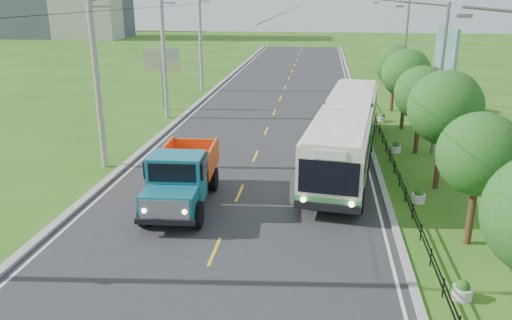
% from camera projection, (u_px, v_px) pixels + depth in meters
% --- Properties ---
extents(ground, '(240.00, 240.00, 0.00)m').
position_uv_depth(ground, '(214.00, 252.00, 19.13)').
color(ground, '#285A15').
rests_on(ground, ground).
extents(road, '(14.00, 120.00, 0.02)m').
position_uv_depth(road, '(269.00, 124.00, 37.95)').
color(road, '#28282B').
rests_on(road, ground).
extents(curb_left, '(0.40, 120.00, 0.15)m').
position_uv_depth(curb_left, '(177.00, 120.00, 38.82)').
color(curb_left, '#9E9E99').
rests_on(curb_left, ground).
extents(curb_right, '(0.30, 120.00, 0.10)m').
position_uv_depth(curb_right, '(365.00, 127.00, 37.06)').
color(curb_right, '#9E9E99').
rests_on(curb_right, ground).
extents(edge_line_left, '(0.12, 120.00, 0.00)m').
position_uv_depth(edge_line_left, '(184.00, 121.00, 38.77)').
color(edge_line_left, silver).
rests_on(edge_line_left, road).
extents(edge_line_right, '(0.12, 120.00, 0.00)m').
position_uv_depth(edge_line_right, '(358.00, 127.00, 37.13)').
color(edge_line_right, silver).
rests_on(edge_line_right, road).
extents(centre_dash, '(0.12, 2.20, 0.00)m').
position_uv_depth(centre_dash, '(214.00, 251.00, 19.12)').
color(centre_dash, yellow).
rests_on(centre_dash, road).
extents(railing_right, '(0.04, 40.00, 0.60)m').
position_uv_depth(railing_right, '(386.00, 147.00, 31.22)').
color(railing_right, black).
rests_on(railing_right, ground).
extents(pole_near, '(3.51, 0.32, 10.00)m').
position_uv_depth(pole_near, '(97.00, 78.00, 27.02)').
color(pole_near, gray).
rests_on(pole_near, ground).
extents(pole_mid, '(3.51, 0.32, 10.00)m').
position_uv_depth(pole_mid, '(164.00, 53.00, 38.31)').
color(pole_mid, gray).
rests_on(pole_mid, ground).
extents(pole_far, '(3.51, 0.32, 10.00)m').
position_uv_depth(pole_far, '(201.00, 40.00, 49.60)').
color(pole_far, gray).
rests_on(pole_far, ground).
extents(tree_second, '(3.18, 3.26, 5.30)m').
position_uv_depth(tree_second, '(480.00, 158.00, 18.82)').
color(tree_second, '#382314').
rests_on(tree_second, ground).
extents(tree_third, '(3.60, 3.62, 6.00)m').
position_uv_depth(tree_third, '(445.00, 111.00, 24.32)').
color(tree_third, '#382314').
rests_on(tree_third, ground).
extents(tree_fourth, '(3.24, 3.31, 5.40)m').
position_uv_depth(tree_fourth, '(422.00, 96.00, 30.09)').
color(tree_fourth, '#382314').
rests_on(tree_fourth, ground).
extents(tree_fifth, '(3.48, 3.52, 5.80)m').
position_uv_depth(tree_fifth, '(407.00, 76.00, 35.66)').
color(tree_fifth, '#382314').
rests_on(tree_fifth, ground).
extents(tree_back, '(3.30, 3.36, 5.50)m').
position_uv_depth(tree_back, '(395.00, 67.00, 41.37)').
color(tree_back, '#382314').
rests_on(tree_back, ground).
extents(streetlight_mid, '(3.02, 0.20, 9.07)m').
position_uv_depth(streetlight_mid, '(438.00, 74.00, 29.45)').
color(streetlight_mid, slate).
rests_on(streetlight_mid, ground).
extents(streetlight_far, '(3.02, 0.20, 9.07)m').
position_uv_depth(streetlight_far, '(403.00, 50.00, 42.62)').
color(streetlight_far, slate).
rests_on(streetlight_far, ground).
extents(planter_front, '(0.64, 0.64, 0.67)m').
position_uv_depth(planter_front, '(462.00, 291.00, 16.10)').
color(planter_front, silver).
rests_on(planter_front, ground).
extents(planter_near, '(0.64, 0.64, 0.67)m').
position_uv_depth(planter_near, '(418.00, 196.00, 23.63)').
color(planter_near, silver).
rests_on(planter_near, ground).
extents(planter_mid, '(0.64, 0.64, 0.67)m').
position_uv_depth(planter_mid, '(396.00, 148.00, 31.16)').
color(planter_mid, silver).
rests_on(planter_mid, ground).
extents(planter_far, '(0.64, 0.64, 0.67)m').
position_uv_depth(planter_far, '(382.00, 118.00, 38.68)').
color(planter_far, silver).
rests_on(planter_far, ground).
extents(billboard_left, '(3.00, 0.20, 5.20)m').
position_uv_depth(billboard_left, '(162.00, 64.00, 41.67)').
color(billboard_left, slate).
rests_on(billboard_left, ground).
extents(billboard_right, '(0.24, 6.00, 7.30)m').
position_uv_depth(billboard_right, '(445.00, 56.00, 34.75)').
color(billboard_right, slate).
rests_on(billboard_right, ground).
extents(bus, '(5.05, 17.81, 3.40)m').
position_uv_depth(bus, '(347.00, 128.00, 28.86)').
color(bus, '#348342').
rests_on(bus, ground).
extents(dump_truck, '(2.92, 6.74, 2.78)m').
position_uv_depth(dump_truck, '(182.00, 174.00, 22.87)').
color(dump_truck, '#156F82').
rests_on(dump_truck, ground).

